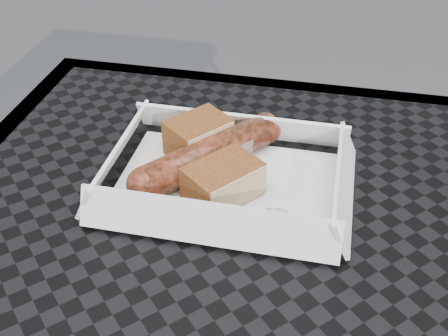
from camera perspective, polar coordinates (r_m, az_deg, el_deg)
food_tray at (r=0.58m, az=0.21°, el=-1.64°), size 0.22×0.15×0.00m
bratwurst at (r=0.59m, az=-1.54°, el=1.37°), size 0.14×0.16×0.04m
bread_near at (r=0.61m, az=-2.63°, el=3.22°), size 0.08×0.08×0.04m
bread_far at (r=0.55m, az=-0.14°, el=-1.33°), size 0.08×0.09×0.04m
veg_garnish at (r=0.53m, az=5.73°, el=-5.82°), size 0.03×0.03×0.00m
napkin at (r=0.59m, az=-2.73°, el=-0.80°), size 0.14×0.14×0.00m
condiment_cup_sauce at (r=0.61m, az=-2.24°, el=2.07°), size 0.05×0.05×0.03m
condiment_cup_empty at (r=0.60m, az=0.59°, el=1.58°), size 0.05×0.05×0.03m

